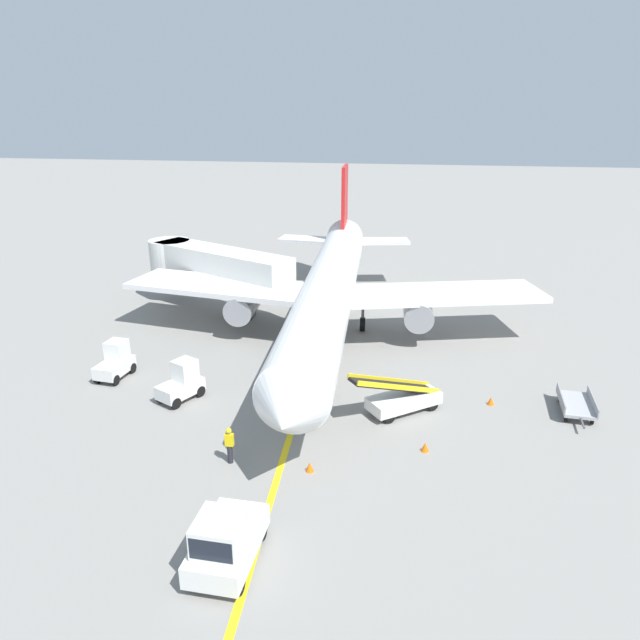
# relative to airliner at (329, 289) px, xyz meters

# --- Properties ---
(ground_plane) EXTENTS (300.00, 300.00, 0.00)m
(ground_plane) POSITION_rel_airliner_xyz_m (1.07, -14.17, -3.42)
(ground_plane) COLOR gray
(taxi_line_yellow) EXTENTS (5.93, 79.82, 0.01)m
(taxi_line_yellow) POSITION_rel_airliner_xyz_m (0.04, -9.17, -3.41)
(taxi_line_yellow) COLOR yellow
(taxi_line_yellow) RESTS_ON ground
(airliner) EXTENTS (28.54, 35.34, 10.10)m
(airliner) POSITION_rel_airliner_xyz_m (0.00, 0.00, 0.00)
(airliner) COLOR white
(airliner) RESTS_ON ground
(jet_bridge) EXTENTS (12.72, 7.80, 4.85)m
(jet_bridge) POSITION_rel_airliner_xyz_m (-9.90, 4.19, 0.12)
(jet_bridge) COLOR silver
(jet_bridge) RESTS_ON ground
(pushback_tug) EXTENTS (1.95, 3.62, 2.20)m
(pushback_tug) POSITION_rel_airliner_xyz_m (0.08, -21.12, -2.42)
(pushback_tug) COLOR silver
(pushback_tug) RESTS_ON ground
(baggage_tug_near_wing) EXTENTS (1.51, 2.50, 2.10)m
(baggage_tug_near_wing) POSITION_rel_airliner_xyz_m (-10.98, -8.27, -2.49)
(baggage_tug_near_wing) COLOR silver
(baggage_tug_near_wing) RESTS_ON ground
(baggage_tug_by_cargo_door) EXTENTS (2.21, 2.73, 2.10)m
(baggage_tug_by_cargo_door) POSITION_rel_airliner_xyz_m (-6.16, -10.09, -2.49)
(baggage_tug_by_cargo_door) COLOR silver
(baggage_tug_by_cargo_door) RESTS_ON ground
(belt_loader_forward_hold) EXTENTS (4.69, 4.09, 2.59)m
(belt_loader_forward_hold) POSITION_rel_airliner_xyz_m (5.34, -9.43, -2.64)
(belt_loader_forward_hold) COLOR silver
(belt_loader_forward_hold) RESTS_ON ground
(baggage_cart_loaded) EXTENTS (1.72, 3.80, 0.94)m
(baggage_cart_loaded) POSITION_rel_airliner_xyz_m (14.01, -7.95, -2.95)
(baggage_cart_loaded) COLOR #A5A5A8
(baggage_cart_loaded) RESTS_ON ground
(ground_crew_marshaller) EXTENTS (0.36, 0.24, 1.70)m
(ground_crew_marshaller) POSITION_rel_airliner_xyz_m (-1.76, -15.33, -2.51)
(ground_crew_marshaller) COLOR #26262D
(ground_crew_marshaller) RESTS_ON ground
(safety_cone_nose_left) EXTENTS (0.36, 0.36, 0.44)m
(safety_cone_nose_left) POSITION_rel_airliner_xyz_m (9.87, -7.86, -3.20)
(safety_cone_nose_left) COLOR orange
(safety_cone_nose_left) RESTS_ON ground
(safety_cone_nose_right) EXTENTS (0.36, 0.36, 0.44)m
(safety_cone_nose_right) POSITION_rel_airliner_xyz_m (-2.03, 4.19, -3.20)
(safety_cone_nose_right) COLOR orange
(safety_cone_nose_right) RESTS_ON ground
(safety_cone_wingtip_left) EXTENTS (0.36, 0.36, 0.44)m
(safety_cone_wingtip_left) POSITION_rel_airliner_xyz_m (1.77, -15.36, -3.20)
(safety_cone_wingtip_left) COLOR orange
(safety_cone_wingtip_left) RESTS_ON ground
(safety_cone_wingtip_right) EXTENTS (0.36, 0.36, 0.44)m
(safety_cone_wingtip_right) POSITION_rel_airliner_xyz_m (6.56, -12.91, -3.20)
(safety_cone_wingtip_right) COLOR orange
(safety_cone_wingtip_right) RESTS_ON ground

